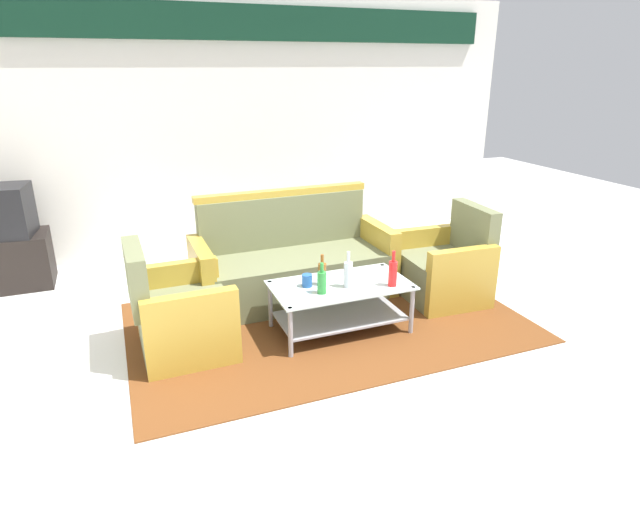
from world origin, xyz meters
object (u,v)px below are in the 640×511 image
(couch, at_px, (293,265))
(bottle_brown, at_px, (322,273))
(coffee_table, at_px, (340,300))
(armchair_left, at_px, (180,316))
(bottle_green, at_px, (322,282))
(armchair_right, at_px, (445,269))
(bottle_red, at_px, (393,273))
(tv_stand, at_px, (6,262))
(cup, at_px, (307,281))
(bottle_clear, at_px, (348,274))

(couch, xyz_separation_m, bottle_brown, (-0.00, -0.73, 0.19))
(couch, relative_size, coffee_table, 1.64)
(armchair_left, xyz_separation_m, bottle_green, (1.04, -0.26, 0.22))
(armchair_right, distance_m, bottle_green, 1.42)
(bottle_green, xyz_separation_m, bottle_red, (0.57, -0.07, 0.02))
(armchair_right, distance_m, tv_stand, 4.19)
(bottle_green, bearing_deg, bottle_brown, 67.49)
(bottle_brown, xyz_separation_m, tv_stand, (-2.50, 1.97, -0.25))
(couch, bearing_deg, bottle_green, 84.95)
(coffee_table, distance_m, tv_stand, 3.32)
(armchair_left, distance_m, bottle_green, 1.09)
(bottle_red, xyz_separation_m, cup, (-0.63, 0.23, -0.06))
(armchair_right, distance_m, cup, 1.44)
(bottle_brown, bearing_deg, armchair_right, 8.90)
(couch, height_order, cup, couch)
(armchair_left, distance_m, armchair_right, 2.40)
(bottle_red, xyz_separation_m, tv_stand, (-3.01, 2.19, -0.26))
(armchair_left, relative_size, armchair_right, 1.00)
(bottle_clear, height_order, bottle_green, bottle_clear)
(cup, height_order, tv_stand, tv_stand)
(armchair_right, relative_size, cup, 8.50)
(bottle_brown, distance_m, bottle_red, 0.55)
(couch, bearing_deg, bottle_red, 117.12)
(couch, height_order, armchair_right, couch)
(armchair_left, relative_size, cup, 8.50)
(armchair_right, distance_m, bottle_clear, 1.19)
(bottle_clear, relative_size, bottle_green, 1.19)
(armchair_left, xyz_separation_m, bottle_clear, (1.27, -0.23, 0.23))
(couch, relative_size, tv_stand, 2.26)
(bottle_brown, height_order, cup, bottle_brown)
(armchair_left, height_order, bottle_red, armchair_left)
(bottle_clear, height_order, cup, bottle_clear)
(cup, relative_size, tv_stand, 0.12)
(couch, height_order, armchair_left, couch)
(armchair_right, height_order, tv_stand, armchair_right)
(coffee_table, distance_m, bottle_brown, 0.28)
(cup, xyz_separation_m, tv_stand, (-2.38, 1.96, -0.20))
(couch, relative_size, bottle_red, 6.24)
(bottle_green, bearing_deg, couch, 85.71)
(bottle_green, height_order, bottle_brown, bottle_brown)
(bottle_clear, bearing_deg, armchair_right, 15.82)
(armchair_right, xyz_separation_m, tv_stand, (-3.80, 1.76, -0.03))
(bottle_red, relative_size, cup, 2.90)
(bottle_green, height_order, cup, bottle_green)
(couch, xyz_separation_m, bottle_clear, (0.17, -0.85, 0.21))
(armchair_right, relative_size, bottle_green, 3.46)
(couch, xyz_separation_m, bottle_red, (0.50, -0.95, 0.20))
(tv_stand, bearing_deg, bottle_clear, -37.90)
(couch, bearing_deg, bottle_clear, 100.46)
(coffee_table, relative_size, bottle_red, 3.80)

